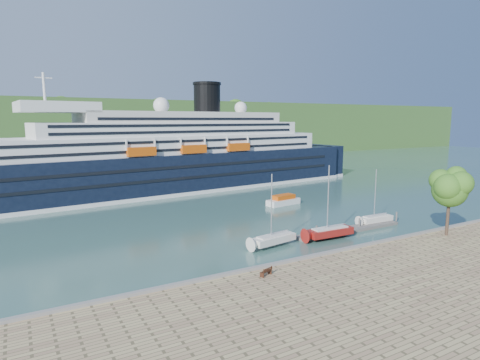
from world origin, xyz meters
TOP-DOWN VIEW (x-y plane):
  - ground at (0.00, 0.00)m, footprint 400.00×400.00m
  - far_hillside at (0.00, 145.00)m, footprint 400.00×50.00m
  - quay_coping at (0.00, -0.20)m, footprint 220.00×0.50m
  - cruise_ship at (-7.67, 53.16)m, footprint 112.34×27.27m
  - park_bench at (-15.98, -2.11)m, footprint 1.58×1.03m
  - promenade_tree at (12.68, -2.15)m, footprint 6.00×6.00m
  - floating_pontoon at (5.35, 8.22)m, footprint 18.68×2.50m
  - sailboat_white_near at (-8.25, 7.83)m, footprint 7.22×3.00m
  - sailboat_red at (0.20, 6.62)m, footprint 7.61×2.37m
  - sailboat_white_far at (11.89, 9.09)m, footprint 6.46×1.97m
  - tender_launch at (7.73, 28.10)m, footprint 7.26×3.34m

SIDE VIEW (x-z plane):
  - ground at x=0.00m, z-range 0.00..0.00m
  - floating_pontoon at x=5.35m, z-range 0.00..0.41m
  - tender_launch at x=7.73m, z-range 0.00..1.93m
  - quay_coping at x=0.00m, z-range 1.00..1.30m
  - park_bench at x=-15.98m, z-range 1.00..1.94m
  - sailboat_white_far at x=11.89m, z-range 0.00..8.28m
  - sailboat_white_near at x=-8.25m, z-range 0.00..9.05m
  - sailboat_red at x=0.20m, z-range 0.00..9.74m
  - promenade_tree at x=12.68m, z-range 1.00..10.94m
  - far_hillside at x=0.00m, z-range 0.00..24.00m
  - cruise_ship at x=-7.67m, z-range 0.00..24.99m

